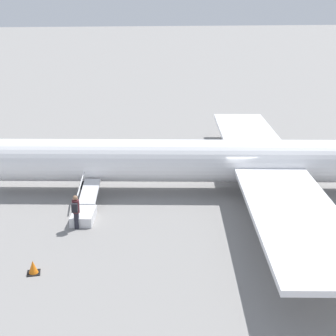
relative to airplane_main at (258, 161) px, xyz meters
name	(u,v)px	position (x,y,z in m)	size (l,w,h in m)	color
ground_plane	(240,191)	(0.94, -0.22, -1.93)	(600.00, 600.00, 0.00)	gray
airplane_main	(258,161)	(0.00, 0.00, 0.00)	(34.17, 26.68, 6.49)	white
boarding_stairs	(85,211)	(10.14, 1.54, -1.57)	(1.88, 4.14, 1.64)	silver
passenger	(76,210)	(10.60, 2.79, -0.93)	(0.40, 0.56, 1.74)	#23232D
traffic_cone_near_stairs	(33,267)	(12.48, 6.64, -1.67)	(0.53, 0.53, 0.58)	black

